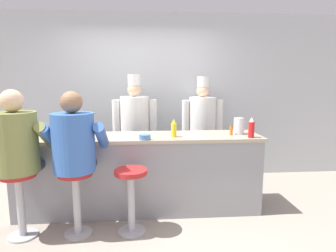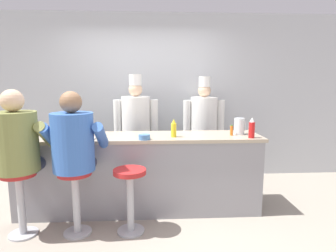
# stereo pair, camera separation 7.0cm
# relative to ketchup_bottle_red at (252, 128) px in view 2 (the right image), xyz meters

# --- Properties ---
(ground_plane) EXTENTS (20.00, 20.00, 0.00)m
(ground_plane) POSITION_rel_ketchup_bottle_red_xyz_m (-1.32, -0.10, -1.07)
(ground_plane) COLOR #9E9384
(wall_back) EXTENTS (10.00, 0.06, 2.70)m
(wall_back) POSITION_rel_ketchup_bottle_red_xyz_m (-1.32, 1.51, 0.28)
(wall_back) COLOR #B2B7BC
(wall_back) RESTS_ON ground_plane
(diner_counter) EXTENTS (2.98, 0.64, 0.95)m
(diner_counter) POSITION_rel_ketchup_bottle_red_xyz_m (-1.32, 0.22, -0.59)
(diner_counter) COLOR gray
(diner_counter) RESTS_ON ground_plane
(ketchup_bottle_red) EXTENTS (0.07, 0.07, 0.24)m
(ketchup_bottle_red) POSITION_rel_ketchup_bottle_red_xyz_m (0.00, 0.00, 0.00)
(ketchup_bottle_red) COLOR red
(ketchup_bottle_red) RESTS_ON diner_counter
(mustard_bottle_yellow) EXTENTS (0.07, 0.07, 0.22)m
(mustard_bottle_yellow) POSITION_rel_ketchup_bottle_red_xyz_m (-0.91, 0.11, -0.01)
(mustard_bottle_yellow) COLOR yellow
(mustard_bottle_yellow) RESTS_ON diner_counter
(hot_sauce_bottle_orange) EXTENTS (0.04, 0.04, 0.13)m
(hot_sauce_bottle_orange) POSITION_rel_ketchup_bottle_red_xyz_m (-0.19, 0.17, -0.05)
(hot_sauce_bottle_orange) COLOR orange
(hot_sauce_bottle_orange) RESTS_ON diner_counter
(water_pitcher_clear) EXTENTS (0.15, 0.13, 0.21)m
(water_pitcher_clear) POSITION_rel_ketchup_bottle_red_xyz_m (-0.08, 0.23, -0.01)
(water_pitcher_clear) COLOR silver
(water_pitcher_clear) RESTS_ON diner_counter
(breakfast_plate) EXTENTS (0.25, 0.25, 0.05)m
(breakfast_plate) POSITION_rel_ketchup_bottle_red_xyz_m (-1.94, 0.02, -0.10)
(breakfast_plate) COLOR white
(breakfast_plate) RESTS_ON diner_counter
(cereal_bowl) EXTENTS (0.13, 0.13, 0.06)m
(cereal_bowl) POSITION_rel_ketchup_bottle_red_xyz_m (-1.25, -0.02, -0.08)
(cereal_bowl) COLOR #4C7FB7
(cereal_bowl) RESTS_ON diner_counter
(coffee_mug_blue) EXTENTS (0.13, 0.08, 0.08)m
(coffee_mug_blue) POSITION_rel_ketchup_bottle_red_xyz_m (-2.70, 0.26, -0.07)
(coffee_mug_blue) COLOR #4C7AB2
(coffee_mug_blue) RESTS_ON diner_counter
(diner_seated_olive) EXTENTS (0.66, 0.65, 1.53)m
(diner_seated_olive) POSITION_rel_ketchup_bottle_red_xyz_m (-2.54, -0.30, -0.11)
(diner_seated_olive) COLOR #B2B5BA
(diner_seated_olive) RESTS_ON ground_plane
(diner_seated_blue) EXTENTS (0.64, 0.63, 1.51)m
(diner_seated_blue) POSITION_rel_ketchup_bottle_red_xyz_m (-1.97, -0.30, -0.11)
(diner_seated_blue) COLOR #B2B5BA
(diner_seated_blue) RESTS_ON ground_plane
(empty_stool_round) EXTENTS (0.35, 0.35, 0.70)m
(empty_stool_round) POSITION_rel_ketchup_bottle_red_xyz_m (-1.40, -0.34, -0.60)
(empty_stool_round) COLOR #B2B5BA
(empty_stool_round) RESTS_ON ground_plane
(cook_in_whites_near) EXTENTS (0.67, 0.43, 1.71)m
(cook_in_whites_near) POSITION_rel_ketchup_bottle_red_xyz_m (-1.41, 1.05, -0.12)
(cook_in_whites_near) COLOR #232328
(cook_in_whites_near) RESTS_ON ground_plane
(cook_in_whites_far) EXTENTS (0.66, 0.42, 1.69)m
(cook_in_whites_far) POSITION_rel_ketchup_bottle_red_xyz_m (-0.34, 1.22, -0.14)
(cook_in_whites_far) COLOR #232328
(cook_in_whites_far) RESTS_ON ground_plane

